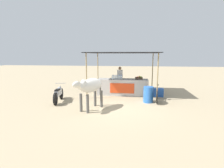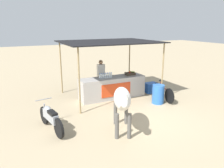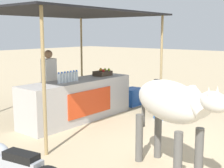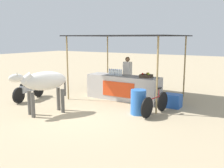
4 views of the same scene
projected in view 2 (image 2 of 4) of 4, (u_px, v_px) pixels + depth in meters
ground_plane at (138, 115)px, 8.14m from camera, size 60.00×60.00×0.00m
stall_counter at (112, 88)px, 9.92m from camera, size 3.00×0.82×0.96m
stall_awning at (109, 44)px, 9.66m from camera, size 4.20×3.20×2.53m
water_bottle_row at (106, 76)px, 9.57m from camera, size 0.61×0.07×0.25m
fruit_crate at (130, 73)px, 10.22m from camera, size 0.44×0.32×0.18m
vendor_behind_counter at (101, 77)px, 10.37m from camera, size 0.34×0.22×1.65m
cooler_box at (151, 88)px, 10.76m from camera, size 0.60×0.44×0.48m
water_barrel at (158, 94)px, 9.23m from camera, size 0.50×0.50×0.80m
cow at (122, 100)px, 6.60m from camera, size 1.08×1.81×1.44m
motorcycle_parked at (51, 117)px, 6.86m from camera, size 0.58×1.78×0.90m
bicycle_leaning at (163, 92)px, 9.67m from camera, size 0.22×1.65×0.85m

